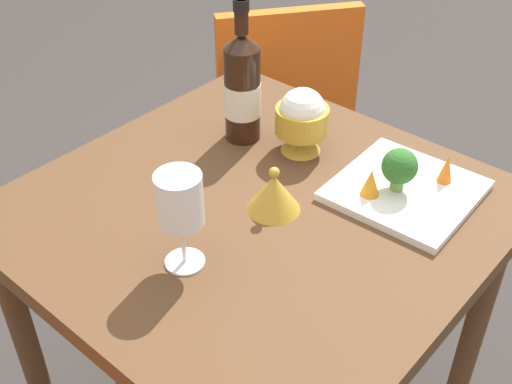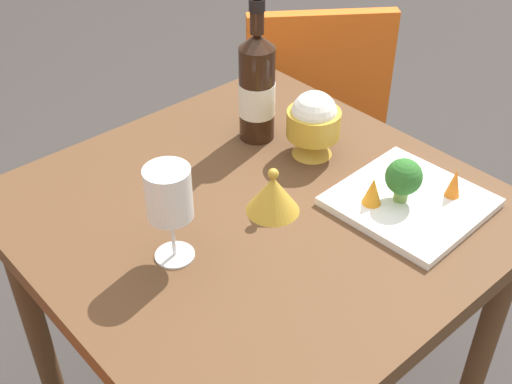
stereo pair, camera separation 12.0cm
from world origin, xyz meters
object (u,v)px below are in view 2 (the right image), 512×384
(carrot_garnish_right, at_px, (454,183))
(broccoli_floret, at_px, (404,178))
(chair_near_window, at_px, (312,106))
(rice_bowl, at_px, (314,123))
(carrot_garnish_left, at_px, (373,191))
(wine_glass, at_px, (169,196))
(serving_plate, at_px, (410,202))
(rice_bowl_lid, at_px, (273,194))
(wine_bottle, at_px, (257,87))

(carrot_garnish_right, bearing_deg, broccoli_floret, 145.69)
(broccoli_floret, bearing_deg, chair_near_window, 55.95)
(rice_bowl, height_order, carrot_garnish_left, rice_bowl)
(wine_glass, height_order, carrot_garnish_right, wine_glass)
(chair_near_window, distance_m, broccoli_floret, 0.80)
(broccoli_floret, bearing_deg, carrot_garnish_left, 148.83)
(carrot_garnish_left, distance_m, carrot_garnish_right, 0.16)
(rice_bowl, bearing_deg, broccoli_floret, -91.44)
(wine_glass, xyz_separation_m, broccoli_floret, (0.39, -0.17, -0.06))
(chair_near_window, height_order, carrot_garnish_right, chair_near_window)
(serving_plate, height_order, broccoli_floret, broccoli_floret)
(rice_bowl, height_order, broccoli_floret, rice_bowl)
(wine_glass, bearing_deg, rice_bowl_lid, -5.24)
(wine_bottle, distance_m, serving_plate, 0.39)
(wine_glass, height_order, serving_plate, wine_glass)
(chair_near_window, bearing_deg, wine_bottle, -113.73)
(rice_bowl_lid, height_order, carrot_garnish_right, rice_bowl_lid)
(rice_bowl, height_order, serving_plate, rice_bowl)
(rice_bowl, relative_size, carrot_garnish_right, 2.44)
(wine_glass, relative_size, serving_plate, 0.69)
(wine_bottle, bearing_deg, chair_near_window, 29.96)
(serving_plate, bearing_deg, rice_bowl_lid, 141.64)
(wine_bottle, distance_m, carrot_garnish_right, 0.44)
(wine_glass, height_order, rice_bowl, wine_glass)
(chair_near_window, bearing_deg, rice_bowl, -100.53)
(serving_plate, bearing_deg, carrot_garnish_left, 148.39)
(chair_near_window, relative_size, rice_bowl, 6.00)
(broccoli_floret, height_order, carrot_garnish_left, broccoli_floret)
(wine_bottle, height_order, carrot_garnish_left, wine_bottle)
(chair_near_window, height_order, rice_bowl, rice_bowl)
(wine_bottle, relative_size, broccoli_floret, 3.56)
(serving_plate, xyz_separation_m, broccoli_floret, (-0.02, 0.01, 0.06))
(wine_bottle, xyz_separation_m, rice_bowl_lid, (-0.15, -0.21, -0.08))
(serving_plate, xyz_separation_m, carrot_garnish_right, (0.07, -0.05, 0.04))
(wine_bottle, bearing_deg, carrot_garnish_left, -92.30)
(rice_bowl_lid, bearing_deg, wine_bottle, 54.71)
(rice_bowl_lid, xyz_separation_m, serving_plate, (0.20, -0.16, -0.03))
(rice_bowl_lid, bearing_deg, serving_plate, -38.36)
(wine_bottle, height_order, broccoli_floret, wine_bottle)
(chair_near_window, distance_m, wine_glass, 0.99)
(broccoli_floret, relative_size, carrot_garnish_left, 1.57)
(chair_near_window, relative_size, wine_glass, 4.75)
(wine_glass, distance_m, carrot_garnish_right, 0.53)
(serving_plate, bearing_deg, broccoli_floret, 147.18)
(rice_bowl_lid, distance_m, broccoli_floret, 0.24)
(rice_bowl, bearing_deg, wine_glass, -170.62)
(carrot_garnish_left, bearing_deg, carrot_garnish_right, -33.18)
(broccoli_floret, bearing_deg, serving_plate, -32.82)
(rice_bowl, bearing_deg, rice_bowl_lid, -155.91)
(carrot_garnish_right, bearing_deg, rice_bowl, 104.76)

